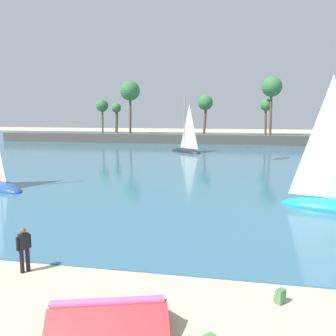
# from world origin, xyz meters

# --- Properties ---
(sea) EXTENTS (220.00, 96.43, 0.06)m
(sea) POSITION_xyz_m (0.00, 54.43, 0.03)
(sea) COLOR #386B84
(sea) RESTS_ON ground
(palm_headland) EXTENTS (88.36, 6.34, 12.31)m
(palm_headland) POSITION_xyz_m (0.44, 62.67, 2.50)
(palm_headland) COLOR #514C47
(palm_headland) RESTS_ON ground
(folded_kite) EXTENTS (3.52, 2.81, 0.92)m
(folded_kite) POSITION_xyz_m (-0.00, 2.67, 0.59)
(folded_kite) COLOR red
(folded_kite) RESTS_ON ground
(person_at_waterline) EXTENTS (0.35, 0.48, 1.67)m
(person_at_waterline) POSITION_xyz_m (-4.23, 5.49, 0.89)
(person_at_waterline) COLOR black
(person_at_waterline) RESTS_ON ground
(backpack_near_kite) EXTENTS (0.37, 0.37, 0.44)m
(backpack_near_kite) POSITION_xyz_m (4.57, 5.03, 0.21)
(backpack_near_kite) COLOR #47844C
(backpack_near_kite) RESTS_ON ground
(sailboat_mid_bay) EXTENTS (5.77, 5.27, 8.74)m
(sailboat_mid_bay) POSITION_xyz_m (-4.01, 45.79, 0.85)
(sailboat_mid_bay) COLOR black
(sailboat_mid_bay) RESTS_ON sea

